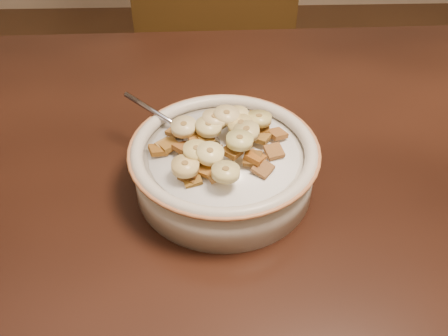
{
  "coord_description": "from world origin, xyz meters",
  "views": [
    {
      "loc": [
        0.03,
        -0.43,
        1.19
      ],
      "look_at": [
        0.04,
        0.03,
        0.78
      ],
      "focal_mm": 40.0,
      "sensor_mm": 36.0,
      "label": 1
    }
  ],
  "objects_px": {
    "table": "(189,213)",
    "spoon": "(201,141)",
    "cereal_bowl": "(224,170)",
    "chair": "(216,61)"
  },
  "relations": [
    {
      "from": "spoon",
      "to": "chair",
      "type": "bearing_deg",
      "value": -144.89
    },
    {
      "from": "spoon",
      "to": "cereal_bowl",
      "type": "bearing_deg",
      "value": 90.0
    },
    {
      "from": "cereal_bowl",
      "to": "spoon",
      "type": "bearing_deg",
      "value": 142.43
    },
    {
      "from": "chair",
      "to": "spoon",
      "type": "height_order",
      "value": "chair"
    },
    {
      "from": "table",
      "to": "cereal_bowl",
      "type": "bearing_deg",
      "value": 30.73
    },
    {
      "from": "table",
      "to": "spoon",
      "type": "xyz_separation_m",
      "value": [
        0.02,
        0.05,
        0.08
      ]
    },
    {
      "from": "chair",
      "to": "spoon",
      "type": "bearing_deg",
      "value": -90.56
    },
    {
      "from": "cereal_bowl",
      "to": "spoon",
      "type": "relative_size",
      "value": 4.17
    },
    {
      "from": "chair",
      "to": "cereal_bowl",
      "type": "height_order",
      "value": "chair"
    },
    {
      "from": "spoon",
      "to": "table",
      "type": "bearing_deg",
      "value": 18.94
    }
  ]
}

